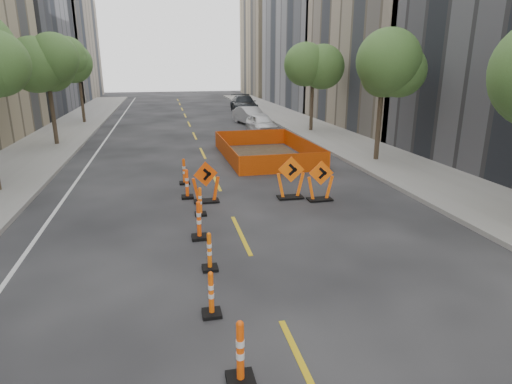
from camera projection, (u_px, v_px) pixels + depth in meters
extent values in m
plane|color=black|center=(275.00, 308.00, 8.81)|extent=(140.00, 140.00, 0.00)
cube|color=gray|center=(0.00, 179.00, 18.20)|extent=(4.00, 90.00, 0.15)
cube|color=gray|center=(386.00, 160.00, 21.82)|extent=(4.00, 90.00, 0.15)
cube|color=gray|center=(37.00, 20.00, 54.49)|extent=(12.00, 20.00, 20.00)
cube|color=gray|center=(414.00, 33.00, 32.45)|extent=(12.00, 16.00, 14.00)
cube|color=gray|center=(334.00, 13.00, 46.92)|extent=(12.00, 18.00, 20.00)
cube|color=tan|center=(287.00, 41.00, 64.72)|extent=(12.00, 14.00, 16.00)
cylinder|color=#382B1E|center=(54.00, 120.00, 25.37)|extent=(0.24, 0.24, 3.15)
sphere|color=#47682C|center=(47.00, 68.00, 24.50)|extent=(2.80, 2.80, 2.80)
cylinder|color=#382B1E|center=(82.00, 104.00, 34.72)|extent=(0.24, 0.24, 3.15)
sphere|color=#47682C|center=(78.00, 66.00, 33.86)|extent=(2.80, 2.80, 2.80)
cylinder|color=#382B1E|center=(378.00, 131.00, 21.26)|extent=(0.24, 0.24, 3.15)
sphere|color=#47682C|center=(383.00, 69.00, 20.40)|extent=(2.80, 2.80, 2.80)
cylinder|color=#382B1E|center=(312.00, 110.00, 30.62)|extent=(0.24, 0.24, 3.15)
sphere|color=#47682C|center=(313.00, 67.00, 29.75)|extent=(2.80, 2.80, 2.80)
imported|color=white|center=(262.00, 124.00, 30.31)|extent=(1.83, 4.03, 1.34)
imported|color=#A8A9AE|center=(250.00, 116.00, 34.70)|extent=(2.43, 4.43, 1.39)
imported|color=black|center=(244.00, 104.00, 43.22)|extent=(2.61, 5.84, 1.66)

